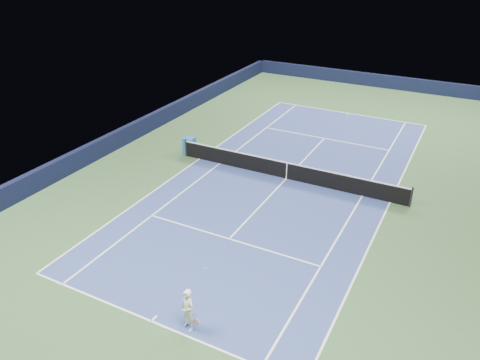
% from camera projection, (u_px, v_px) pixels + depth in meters
% --- Properties ---
extents(ground, '(40.00, 40.00, 0.00)m').
position_uv_depth(ground, '(286.00, 179.00, 25.14)').
color(ground, '#30512C').
rests_on(ground, ground).
extents(wall_far, '(22.00, 0.35, 1.10)m').
position_uv_depth(wall_far, '(374.00, 80.00, 40.49)').
color(wall_far, black).
rests_on(wall_far, ground).
extents(wall_left, '(0.35, 40.00, 1.10)m').
position_uv_depth(wall_left, '(127.00, 134.00, 29.33)').
color(wall_left, black).
rests_on(wall_left, ground).
extents(court_surface, '(10.97, 23.77, 0.01)m').
position_uv_depth(court_surface, '(286.00, 179.00, 25.14)').
color(court_surface, navy).
rests_on(court_surface, ground).
extents(baseline_far, '(10.97, 0.08, 0.00)m').
position_uv_depth(baseline_far, '(348.00, 113.00, 34.49)').
color(baseline_far, white).
rests_on(baseline_far, ground).
extents(baseline_near, '(10.97, 0.08, 0.00)m').
position_uv_depth(baseline_near, '(151.00, 321.00, 15.78)').
color(baseline_near, white).
rests_on(baseline_near, ground).
extents(sideline_doubles_right, '(0.08, 23.77, 0.00)m').
position_uv_depth(sideline_doubles_right, '(390.00, 202.00, 22.89)').
color(sideline_doubles_right, white).
rests_on(sideline_doubles_right, ground).
extents(sideline_doubles_left, '(0.08, 23.77, 0.00)m').
position_uv_depth(sideline_doubles_left, '(200.00, 159.00, 27.38)').
color(sideline_doubles_left, white).
rests_on(sideline_doubles_left, ground).
extents(sideline_singles_right, '(0.08, 23.77, 0.00)m').
position_uv_depth(sideline_singles_right, '(362.00, 196.00, 23.45)').
color(sideline_singles_right, white).
rests_on(sideline_singles_right, ground).
extents(sideline_singles_left, '(0.08, 23.77, 0.00)m').
position_uv_depth(sideline_singles_left, '(220.00, 163.00, 26.82)').
color(sideline_singles_left, white).
rests_on(sideline_singles_left, ground).
extents(service_line_far, '(8.23, 0.08, 0.00)m').
position_uv_depth(service_line_far, '(324.00, 138.00, 30.17)').
color(service_line_far, white).
rests_on(service_line_far, ground).
extents(service_line_near, '(8.23, 0.08, 0.00)m').
position_uv_depth(service_line_near, '(229.00, 239.00, 20.10)').
color(service_line_near, white).
rests_on(service_line_near, ground).
extents(center_service_line, '(0.08, 12.80, 0.00)m').
position_uv_depth(center_service_line, '(286.00, 179.00, 25.14)').
color(center_service_line, white).
rests_on(center_service_line, ground).
extents(center_mark_far, '(0.08, 0.30, 0.00)m').
position_uv_depth(center_mark_far, '(347.00, 114.00, 34.37)').
color(center_mark_far, white).
rests_on(center_mark_far, ground).
extents(center_mark_near, '(0.08, 0.30, 0.00)m').
position_uv_depth(center_mark_near, '(154.00, 318.00, 15.90)').
color(center_mark_near, white).
rests_on(center_mark_near, ground).
extents(tennis_net, '(12.90, 0.10, 1.07)m').
position_uv_depth(tennis_net, '(287.00, 170.00, 24.91)').
color(tennis_net, black).
rests_on(tennis_net, ground).
extents(sponsor_cube, '(0.66, 0.60, 1.02)m').
position_uv_depth(sponsor_cube, '(189.00, 146.00, 27.81)').
color(sponsor_cube, blue).
rests_on(sponsor_cube, ground).
extents(tennis_player, '(0.79, 1.31, 1.83)m').
position_uv_depth(tennis_player, '(188.00, 310.00, 15.16)').
color(tennis_player, white).
rests_on(tennis_player, ground).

